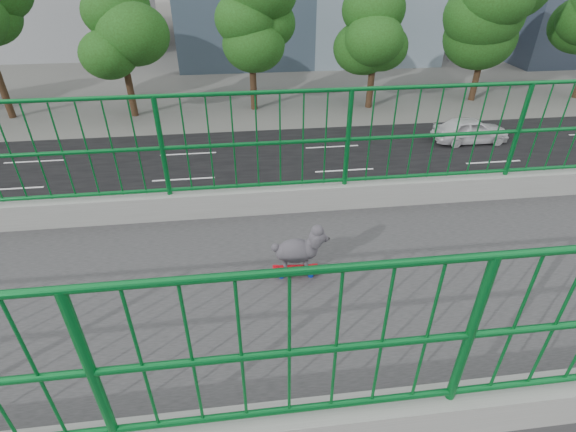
# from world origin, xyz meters

# --- Properties ---
(road) EXTENTS (18.00, 90.00, 0.02)m
(road) POSITION_xyz_m (-13.00, 0.00, 0.01)
(road) COLOR black
(road) RESTS_ON ground
(street_trees) EXTENTS (5.30, 60.40, 7.26)m
(street_trees) POSITION_xyz_m (-26.03, 1.06, 4.72)
(street_trees) COLOR black
(street_trees) RESTS_ON ground
(skateboard) EXTENTS (0.16, 0.44, 0.06)m
(skateboard) POSITION_xyz_m (-0.22, 3.26, 7.04)
(skateboard) COLOR red
(skateboard) RESTS_ON footbridge
(poodle) EXTENTS (0.25, 0.54, 0.44)m
(poodle) POSITION_xyz_m (-0.22, 3.29, 7.30)
(poodle) COLOR #29272B
(poodle) RESTS_ON skateboard
(car_1) EXTENTS (1.64, 4.70, 1.55)m
(car_1) POSITION_xyz_m (-9.20, 3.64, 0.77)
(car_1) COLOR black
(car_1) RESTS_ON ground
(car_4) EXTENTS (1.70, 4.21, 1.44)m
(car_4) POSITION_xyz_m (-18.80, 16.00, 0.72)
(car_4) COLOR silver
(car_4) RESTS_ON ground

